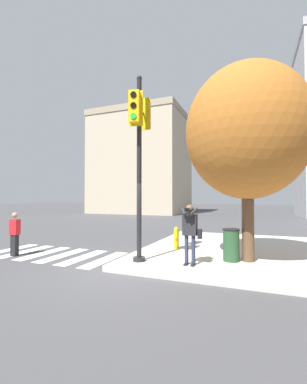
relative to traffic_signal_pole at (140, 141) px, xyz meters
The scene contains 10 objects.
ground_plane 3.81m from the traffic_signal_pole, 125.36° to the right, with size 160.00×160.00×0.00m, color #424244.
sidewalk_corner 5.84m from the traffic_signal_pole, 44.08° to the left, with size 8.00×8.00×0.17m.
crosswalk_stripes 5.28m from the traffic_signal_pole, behind, with size 4.91×2.43×0.01m.
traffic_signal_pole is the anchor object (origin of this frame).
person_photographer 3.01m from the traffic_signal_pole, ahead, with size 0.58×0.54×1.71m.
pedestrian_distant 5.61m from the traffic_signal_pole, behind, with size 0.34×0.20×1.55m.
street_tree 3.27m from the traffic_signal_pole, 21.75° to the left, with size 3.70×3.70×5.93m.
fire_hydrant 3.96m from the traffic_signal_pole, 78.47° to the left, with size 0.19×0.25×0.81m.
trash_bin 4.17m from the traffic_signal_pole, 22.05° to the left, with size 0.50×0.50×0.96m.
building_left 28.55m from the traffic_signal_pole, 114.49° to the left, with size 12.35×9.71×13.83m.
Camera 1 is at (3.52, -6.66, 2.07)m, focal length 24.00 mm.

